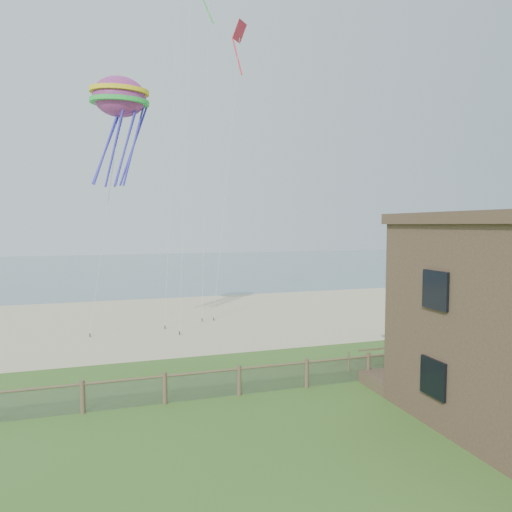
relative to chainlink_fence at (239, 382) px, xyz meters
name	(u,v)px	position (x,y,z in m)	size (l,w,h in m)	color
ground	(295,470)	(0.00, -6.00, -0.55)	(160.00, 160.00, 0.00)	#3B6121
sand_beach	(182,319)	(0.00, 16.00, -0.55)	(72.00, 20.00, 0.02)	#C3B78C
ocean	(144,267)	(0.00, 60.00, -0.55)	(160.00, 68.00, 0.02)	slate
chainlink_fence	(239,382)	(0.00, 0.00, 0.00)	(36.20, 0.20, 1.25)	#4E3B2C
motel_deck	(509,367)	(13.00, -1.00, -0.30)	(15.00, 2.00, 0.50)	brown
picnic_table	(414,377)	(7.57, -1.17, -0.17)	(1.79, 1.35, 0.75)	brown
octopus_kite	(120,128)	(-4.31, 9.12, 11.78)	(3.20, 2.26, 6.58)	#F04226
kite_red	(240,45)	(2.97, 10.58, 17.64)	(1.20, 0.70, 2.83)	red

